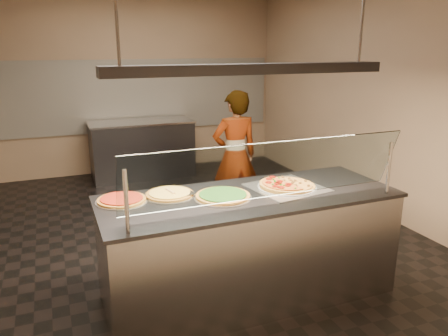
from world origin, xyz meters
name	(u,v)px	position (x,y,z in m)	size (l,w,h in m)	color
ground	(190,234)	(0.00, 0.00, -0.01)	(5.00, 6.00, 0.02)	black
wall_back	(134,83)	(0.00, 3.01, 1.50)	(5.00, 0.02, 3.00)	#A08367
wall_front	(381,186)	(0.00, -3.01, 1.50)	(5.00, 0.02, 3.00)	#A08367
wall_right	(374,96)	(2.51, 0.00, 1.50)	(0.02, 6.00, 3.00)	#A08367
tile_band	(135,96)	(0.00, 2.98, 1.30)	(4.90, 0.02, 1.20)	silver
serving_counter	(249,246)	(0.10, -1.41, 0.47)	(2.49, 0.94, 0.93)	#B7B7BC
sneeze_guard	(270,171)	(0.10, -1.76, 1.23)	(2.25, 0.18, 0.54)	#B7B7BC
perforated_tray	(287,187)	(0.47, -1.37, 0.94)	(0.66, 0.66, 0.01)	silver
half_pizza_pepperoni	(275,185)	(0.36, -1.37, 0.96)	(0.31, 0.51, 0.05)	#925F23
half_pizza_sausage	(298,183)	(0.59, -1.37, 0.96)	(0.31, 0.51, 0.04)	#925F23
pizza_spinach	(223,196)	(-0.14, -1.39, 0.95)	(0.47, 0.47, 0.03)	silver
pizza_cheese	(170,194)	(-0.53, -1.18, 0.94)	(0.42, 0.42, 0.03)	silver
pizza_tomato	(122,199)	(-0.92, -1.18, 0.94)	(0.41, 0.41, 0.03)	silver
pizza_spatula	(177,192)	(-0.47, -1.20, 0.96)	(0.21, 0.23, 0.02)	#B7B7BC
prep_table	(142,149)	(0.00, 2.55, 0.47)	(1.67, 0.74, 0.93)	#353539
worker	(235,156)	(0.70, 0.30, 0.81)	(0.59, 0.39, 1.61)	#2A2532
heat_lamp_housing	(252,69)	(0.10, -1.41, 1.95)	(2.30, 0.18, 0.08)	#353539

